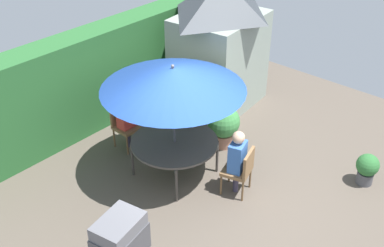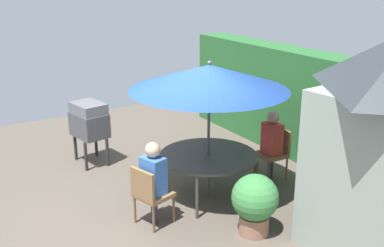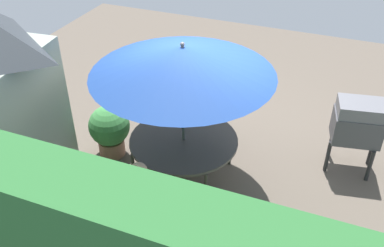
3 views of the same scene
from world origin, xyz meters
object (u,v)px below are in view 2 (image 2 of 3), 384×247
person_in_red (272,137)px  person_in_blue (153,174)px  potted_plant_by_grill (255,201)px  patio_table (208,157)px  patio_umbrella (209,77)px  bbq_grill (89,121)px  chair_far_side (149,192)px  chair_near_shed (275,150)px

person_in_red → person_in_blue: size_ratio=1.00×
person_in_blue → person_in_red: bearing=97.3°
person_in_blue → potted_plant_by_grill: bearing=47.1°
person_in_red → person_in_blue: (0.32, -2.47, 0.00)m
potted_plant_by_grill → person_in_blue: 1.48m
potted_plant_by_grill → person_in_red: person_in_red is taller
potted_plant_by_grill → person_in_blue: size_ratio=0.70×
patio_table → person_in_red: person_in_red is taller
patio_umbrella → bbq_grill: patio_umbrella is taller
patio_umbrella → potted_plant_by_grill: bearing=-4.0°
patio_umbrella → chair_far_side: 1.96m
bbq_grill → patio_umbrella: bearing=26.9°
chair_far_side → potted_plant_by_grill: bearing=49.9°
bbq_grill → potted_plant_by_grill: 3.82m
chair_far_side → person_in_blue: person_in_blue is taller
patio_table → chair_near_shed: chair_near_shed is taller
chair_near_shed → person_in_blue: person_in_blue is taller
patio_table → chair_far_side: (0.36, -1.24, -0.16)m
chair_near_shed → person_in_blue: size_ratio=0.71×
person_in_red → person_in_blue: same height
patio_table → person_in_blue: (0.34, -1.16, 0.11)m
bbq_grill → chair_far_side: 2.70m
patio_table → chair_near_shed: 1.41m
chair_near_shed → person_in_blue: (0.32, -2.56, 0.26)m
patio_umbrella → chair_near_shed: (0.02, 1.40, -1.47)m
potted_plant_by_grill → person_in_red: 1.94m
patio_table → chair_far_side: chair_far_side is taller
bbq_grill → patio_table: bearing=26.9°
patio_table → chair_far_side: size_ratio=1.77×
chair_far_side → person_in_red: (-0.34, 2.56, 0.26)m
patio_umbrella → person_in_blue: bearing=-73.8°
chair_near_shed → potted_plant_by_grill: 1.98m
patio_umbrella → potted_plant_by_grill: patio_umbrella is taller
bbq_grill → person_in_blue: bearing=0.4°
patio_umbrella → person_in_red: bearing=89.1°
chair_far_side → person_in_blue: (-0.02, 0.08, 0.26)m
chair_near_shed → person_in_blue: bearing=-83.0°
chair_far_side → potted_plant_by_grill: size_ratio=1.01×
bbq_grill → chair_near_shed: (2.34, 2.58, -0.33)m
patio_table → person_in_red: bearing=89.1°
chair_near_shed → person_in_blue: 2.59m
bbq_grill → chair_near_shed: 3.50m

